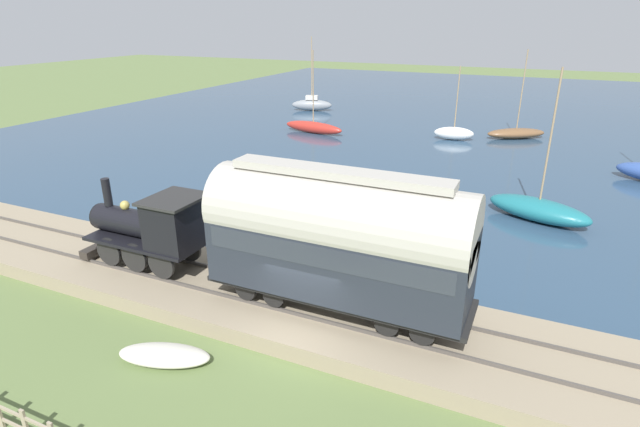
{
  "coord_description": "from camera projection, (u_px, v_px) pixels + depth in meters",
  "views": [
    {
      "loc": [
        -11.54,
        -5.99,
        9.54
      ],
      "look_at": [
        7.45,
        2.66,
        1.34
      ],
      "focal_mm": 28.0,
      "sensor_mm": 36.0,
      "label": 1
    }
  ],
  "objects": [
    {
      "name": "harbor_water",
      "position": [
        486.0,
        114.0,
        52.91
      ],
      "size": [
        80.0,
        80.0,
        0.01
      ],
      "color": "#2D4760",
      "rests_on": "ground"
    },
    {
      "name": "ground_plane",
      "position": [
        299.0,
        346.0,
        15.58
      ],
      "size": [
        200.0,
        200.0,
        0.0
      ],
      "primitive_type": "plane",
      "color": "#607542"
    },
    {
      "name": "sailboat_brown",
      "position": [
        516.0,
        133.0,
        42.19
      ],
      "size": [
        4.0,
        5.12,
        7.21
      ],
      "rotation": [
        0.0,
        0.0,
        0.55
      ],
      "color": "brown",
      "rests_on": "harbor_water"
    },
    {
      "name": "beached_dinghy",
      "position": [
        164.0,
        355.0,
        14.78
      ],
      "size": [
        1.88,
        3.0,
        0.44
      ],
      "color": "beige",
      "rests_on": "ground"
    },
    {
      "name": "steam_locomotive",
      "position": [
        155.0,
        226.0,
        18.57
      ],
      "size": [
        2.15,
        5.18,
        3.19
      ],
      "color": "black",
      "rests_on": "rail_embankment"
    },
    {
      "name": "rowboat_off_pier",
      "position": [
        330.0,
        216.0,
        25.06
      ],
      "size": [
        0.95,
        2.98,
        0.49
      ],
      "rotation": [
        0.0,
        0.0,
        0.03
      ],
      "color": "beige",
      "rests_on": "harbor_water"
    },
    {
      "name": "rowboat_far_out",
      "position": [
        437.0,
        223.0,
        24.13
      ],
      "size": [
        2.03,
        1.87,
        0.55
      ],
      "rotation": [
        0.0,
        0.0,
        -0.89
      ],
      "color": "#B7B2A3",
      "rests_on": "harbor_water"
    },
    {
      "name": "sailboat_white",
      "position": [
        454.0,
        133.0,
        41.69
      ],
      "size": [
        1.69,
        3.38,
        5.98
      ],
      "rotation": [
        0.0,
        0.0,
        0.13
      ],
      "color": "white",
      "rests_on": "harbor_water"
    },
    {
      "name": "passenger_coach",
      "position": [
        338.0,
        237.0,
        15.39
      ],
      "size": [
        2.61,
        8.54,
        4.72
      ],
      "color": "black",
      "rests_on": "rail_embankment"
    },
    {
      "name": "sailboat_gray",
      "position": [
        312.0,
        104.0,
        54.79
      ],
      "size": [
        2.49,
        4.56,
        7.73
      ],
      "rotation": [
        0.0,
        0.0,
        0.31
      ],
      "color": "gray",
      "rests_on": "harbor_water"
    },
    {
      "name": "rail_embankment",
      "position": [
        319.0,
        314.0,
        16.73
      ],
      "size": [
        4.59,
        56.0,
        0.69
      ],
      "color": "gray",
      "rests_on": "ground"
    },
    {
      "name": "rowboat_near_shore",
      "position": [
        217.0,
        207.0,
        26.32
      ],
      "size": [
        1.98,
        1.83,
        0.48
      ],
      "rotation": [
        0.0,
        0.0,
        -0.9
      ],
      "color": "beige",
      "rests_on": "harbor_water"
    },
    {
      "name": "sailboat_teal",
      "position": [
        538.0,
        209.0,
        25.01
      ],
      "size": [
        3.38,
        5.39,
        7.48
      ],
      "rotation": [
        0.0,
        0.0,
        -0.34
      ],
      "color": "#1E707A",
      "rests_on": "harbor_water"
    },
    {
      "name": "sailboat_red",
      "position": [
        313.0,
        127.0,
        44.11
      ],
      "size": [
        1.97,
        5.97,
        7.02
      ],
      "rotation": [
        0.0,
        0.0,
        -0.16
      ],
      "color": "#B72D23",
      "rests_on": "harbor_water"
    }
  ]
}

